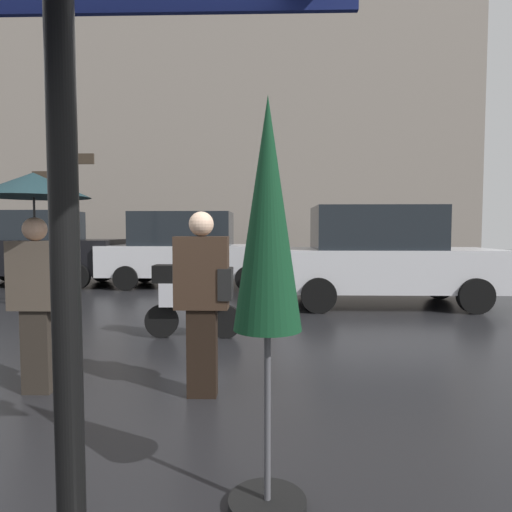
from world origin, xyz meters
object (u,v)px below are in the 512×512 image
pedestrian_with_bag (203,292)px  parked_car_left (381,256)px  street_signpost (63,212)px  parked_car_distant (189,250)px  folded_patio_umbrella_near (268,231)px  parked_car_right (37,248)px  pedestrian_with_umbrella (35,221)px  parked_scooter (190,298)px

pedestrian_with_bag → parked_car_left: 5.64m
street_signpost → parked_car_distant: bearing=69.2°
folded_patio_umbrella_near → parked_car_right: 11.28m
parked_car_left → folded_patio_umbrella_near: bearing=55.7°
parked_car_left → street_signpost: 5.94m
folded_patio_umbrella_near → pedestrian_with_umbrella: folded_patio_umbrella_near is taller
parked_scooter → street_signpost: 3.21m
pedestrian_with_bag → parked_car_distant: (-1.49, 7.69, 0.03)m
pedestrian_with_bag → parked_car_right: parked_car_right is taller
folded_patio_umbrella_near → pedestrian_with_umbrella: size_ratio=1.09×
parked_scooter → parked_car_left: size_ratio=0.31×
pedestrian_with_umbrella → parked_car_right: bearing=-69.1°
pedestrian_with_umbrella → parked_car_distant: (0.04, 7.64, -0.62)m
parked_scooter → parked_car_distant: size_ratio=0.29×
pedestrian_with_umbrella → pedestrian_with_bag: (1.53, -0.05, -0.64)m
parked_car_distant → street_signpost: size_ratio=1.55×
folded_patio_umbrella_near → parked_car_left: bearing=71.2°
folded_patio_umbrella_near → street_signpost: street_signpost is taller
parked_scooter → pedestrian_with_bag: bearing=-58.2°
folded_patio_umbrella_near → parked_car_left: (2.22, 6.51, -0.52)m
pedestrian_with_bag → street_signpost: size_ratio=0.56×
pedestrian_with_bag → parked_scooter: 2.24m
pedestrian_with_umbrella → parked_car_distant: 7.66m
pedestrian_with_bag → parked_car_left: bearing=-21.8°
parked_car_right → street_signpost: 4.88m
parked_car_left → parked_car_right: 8.87m
pedestrian_with_umbrella → parked_car_left: size_ratio=0.47×
parked_car_distant → street_signpost: street_signpost is taller
parked_car_left → parked_car_distant: 5.11m
folded_patio_umbrella_near → parked_car_distant: (-2.06, 9.31, -0.53)m
pedestrian_with_bag → street_signpost: (-2.98, 3.77, 0.85)m
parked_car_right → parked_car_distant: size_ratio=0.91×
folded_patio_umbrella_near → pedestrian_with_umbrella: (-2.11, 1.67, 0.09)m
pedestrian_with_bag → parked_car_right: 9.61m
parked_car_right → street_signpost: (2.60, -4.05, 0.80)m
pedestrian_with_umbrella → parked_scooter: (1.03, 2.10, -1.03)m
pedestrian_with_bag → parked_scooter: size_ratio=1.24×
pedestrian_with_umbrella → parked_car_left: (4.33, 4.85, -0.61)m
parked_car_left → parked_car_distant: parked_car_left is taller
parked_car_right → parked_car_distant: bearing=-169.9°
parked_car_right → pedestrian_with_bag: bearing=137.5°
parked_car_right → parked_car_left: bearing=172.7°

